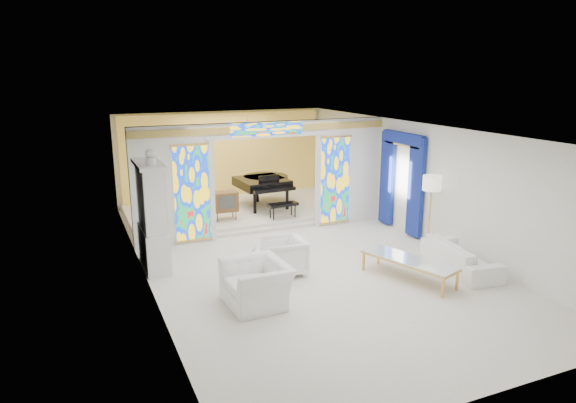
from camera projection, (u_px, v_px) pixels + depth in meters
name	position (u px, v px, depth m)	size (l,w,h in m)	color
floor	(297.00, 255.00, 12.22)	(12.00, 12.00, 0.00)	white
ceiling	(297.00, 129.00, 11.49)	(7.00, 12.00, 0.02)	silver
wall_back	(223.00, 156.00, 17.19)	(7.00, 0.02, 3.00)	silver
wall_front	(492.00, 295.00, 6.52)	(7.00, 0.02, 3.00)	silver
wall_left	(142.00, 210.00, 10.51)	(0.02, 12.00, 3.00)	silver
wall_right	(421.00, 182.00, 13.20)	(0.02, 12.00, 3.00)	silver
partition_wall	(266.00, 173.00, 13.59)	(7.00, 0.22, 3.00)	silver
stained_glass_left	(192.00, 194.00, 12.80)	(0.90, 0.04, 2.40)	gold
stained_glass_right	(335.00, 180.00, 14.37)	(0.90, 0.04, 2.40)	gold
stained_glass_transom	(267.00, 129.00, 13.21)	(2.00, 0.04, 0.34)	gold
alcove_platform	(242.00, 210.00, 15.85)	(6.80, 3.80, 0.18)	white
gold_curtain_back	(224.00, 157.00, 17.08)	(6.70, 0.10, 2.90)	#DCC24C
chandelier	(248.00, 131.00, 15.23)	(0.48, 0.48, 0.30)	gold
blue_drapes	(401.00, 174.00, 13.77)	(0.14, 1.85, 2.65)	navy
china_cabinet	(152.00, 217.00, 11.23)	(0.56, 1.46, 2.72)	silver
armchair_left	(256.00, 284.00, 9.59)	(1.25, 1.09, 0.81)	white
armchair_right	(284.00, 256.00, 11.05)	(0.85, 0.87, 0.79)	white
sofa	(461.00, 256.00, 11.29)	(2.12, 0.83, 0.62)	white
side_table	(256.00, 265.00, 10.40)	(0.59, 0.59, 0.67)	silver
vase	(256.00, 250.00, 10.32)	(0.18, 0.18, 0.19)	silver
coffee_table	(409.00, 261.00, 10.70)	(1.30, 2.18, 0.47)	white
floor_lamp	(432.00, 187.00, 12.35)	(0.53, 0.53, 1.83)	gold
grand_piano	(264.00, 182.00, 15.97)	(1.76, 2.75, 1.08)	black
tv_console	(225.00, 202.00, 14.45)	(0.70, 0.49, 0.80)	brown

